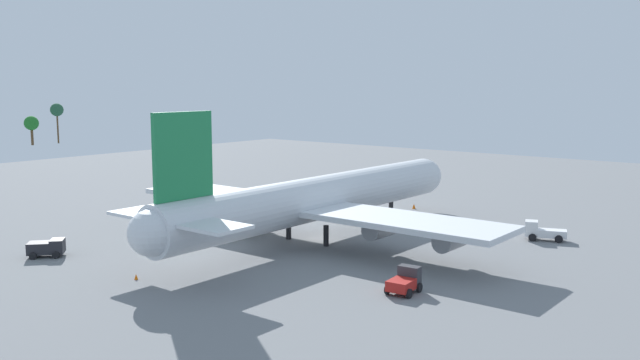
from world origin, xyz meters
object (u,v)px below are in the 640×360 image
Objects in this scene: safety_cone_nose at (414,206)px; maintenance_van at (542,231)px; safety_cone_tail at (136,277)px; baggage_tug at (307,195)px; pushback_tractor at (47,247)px; cargo_loader at (357,192)px; catering_truck at (405,281)px; cargo_airplane at (318,199)px.

maintenance_van is at bearing -110.46° from safety_cone_nose.
maintenance_van is at bearing -31.13° from safety_cone_tail.
baggage_tug reaches higher than pushback_tractor.
safety_cone_tail is (-49.66, -17.32, -0.77)m from baggage_tug.
pushback_tractor is (-57.79, 4.70, 0.01)m from cargo_loader.
safety_cone_tail is at bearing -168.35° from cargo_loader.
pushback_tractor is 7.69× the size of safety_cone_tail.
baggage_tug is 1.18× the size of catering_truck.
pushback_tractor is at bearing 161.64° from safety_cone_nose.
cargo_airplane is 30.21m from maintenance_van.
cargo_airplane is 28.09m from safety_cone_nose.
pushback_tractor is at bearing 92.57° from safety_cone_tail.
maintenance_van is 9.45× the size of safety_cone_tail.
cargo_loader is 56.54m from catering_truck.
baggage_tug reaches higher than safety_cone_tail.
cargo_loader is 58.25m from safety_cone_tail.
baggage_tug is at bearing 42.31° from cargo_airplane.
catering_truck reaches higher than pushback_tractor.
cargo_loader is 1.30× the size of catering_truck.
pushback_tractor is at bearing 136.35° from maintenance_van.
cargo_airplane is 10.72× the size of maintenance_van.
safety_cone_tail is at bearing 172.77° from cargo_airplane.
cargo_loader is at bearing -4.65° from pushback_tractor.
safety_cone_nose is at bearing 29.50° from catering_truck.
pushback_tractor is 5.51× the size of safety_cone_nose.
cargo_loader is 13.89m from safety_cone_nose.
baggage_tug reaches higher than safety_cone_nose.
pushback_tractor is at bearing 175.35° from cargo_loader.
cargo_airplane is 13.17× the size of pushback_tractor.
pushback_tractor is (-50.40, -0.86, 0.07)m from baggage_tug.
maintenance_van reaches higher than catering_truck.
maintenance_van reaches higher than pushback_tractor.
cargo_airplane is at bearing -35.73° from pushback_tractor.
cargo_airplane reaches higher than safety_cone_tail.
safety_cone_tail is (-13.93, 24.80, -0.85)m from catering_truck.
cargo_airplane is 15.35× the size of catering_truck.
cargo_loader is 6.16× the size of safety_cone_nose.
cargo_loader reaches higher than safety_cone_nose.
safety_cone_tail is at bearing -160.77° from baggage_tug.
catering_truck is at bearing 175.62° from maintenance_van.
maintenance_van is 52.60m from safety_cone_tail.
cargo_airplane is 11.80× the size of cargo_loader.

